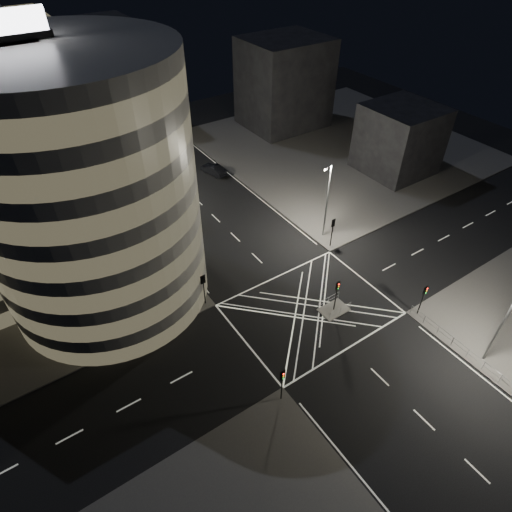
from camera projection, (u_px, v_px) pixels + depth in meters
ground at (310, 309)px, 45.14m from camera, size 120.00×120.00×0.00m
sidewalk_far_right at (341, 145)px, 74.52m from camera, size 42.00×42.00×0.15m
central_island at (334, 310)px, 44.99m from camera, size 3.00×2.00×0.15m
office_tower_curved at (22, 185)px, 40.03m from camera, size 30.00×29.00×27.20m
building_right_far at (284, 83)px, 76.59m from camera, size 14.00×12.00×15.00m
building_right_near at (399, 139)px, 64.69m from camera, size 10.00×10.00×10.00m
building_far_end at (84, 78)px, 74.39m from camera, size 18.00×8.00×18.00m
tree_a at (177, 267)px, 43.44m from camera, size 4.86×4.86×7.21m
tree_b at (152, 233)px, 46.88m from camera, size 4.01×4.01×7.29m
tree_c at (132, 209)px, 50.82m from camera, size 3.97×3.97×7.06m
tree_d at (114, 184)px, 54.30m from camera, size 5.40×5.40×8.37m
tree_e at (100, 170)px, 58.66m from camera, size 3.49×3.49×6.43m
traffic_signal_fl at (203, 284)px, 43.83m from camera, size 0.55×0.22×4.00m
traffic_signal_nl at (282, 380)px, 35.21m from camera, size 0.55×0.22×4.00m
traffic_signal_fr at (333, 228)px, 51.31m from camera, size 0.55×0.22×4.00m
traffic_signal_nr at (424, 295)px, 42.69m from camera, size 0.55×0.22×4.00m
traffic_signal_island at (337, 291)px, 43.16m from camera, size 0.55×0.22×4.00m
street_lamp_left_near at (173, 240)px, 45.16m from camera, size 1.25×0.25×10.00m
street_lamp_left_far at (114, 171)px, 56.57m from camera, size 1.25×0.25×10.00m
street_lamp_right_far at (327, 199)px, 51.27m from camera, size 1.25×0.25×10.00m
street_lamp_right_near at (504, 320)px, 36.69m from camera, size 1.25×0.25×10.00m
railing_near_right at (460, 347)px, 40.51m from camera, size 0.06×11.70×1.10m
railing_island_south at (340, 311)px, 44.02m from camera, size 2.80×0.06×1.10m
railing_island_north at (329, 300)px, 45.16m from camera, size 2.80×0.06×1.10m
sedan at (214, 170)px, 66.53m from camera, size 2.64×4.85×1.52m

